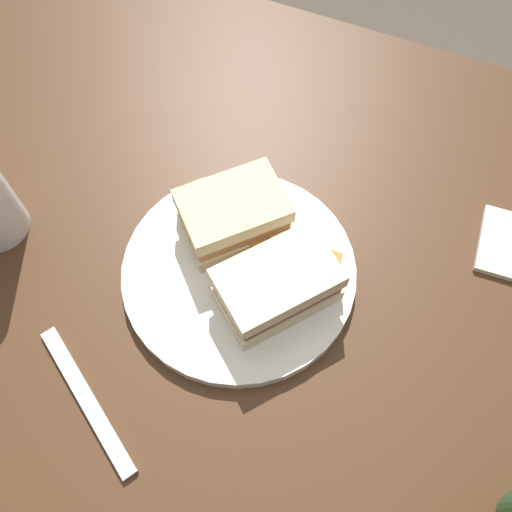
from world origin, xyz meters
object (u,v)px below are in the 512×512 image
(plate, at_px, (239,271))
(sandwich_half_right, at_px, (233,215))
(sandwich_half_left, at_px, (277,285))
(fork, at_px, (87,400))

(plate, relative_size, sandwich_half_right, 1.93)
(plate, height_order, sandwich_half_left, sandwich_half_left)
(sandwich_half_left, relative_size, fork, 0.80)
(plate, bearing_deg, sandwich_half_left, 164.19)
(sandwich_half_right, height_order, fork, sandwich_half_right)
(sandwich_half_right, bearing_deg, sandwich_half_left, 142.01)
(sandwich_half_left, bearing_deg, plate, -15.81)
(sandwich_half_left, xyz_separation_m, fork, (0.14, 0.18, -0.04))
(plate, height_order, sandwich_half_right, sandwich_half_right)
(plate, xyz_separation_m, fork, (0.08, 0.19, -0.00))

